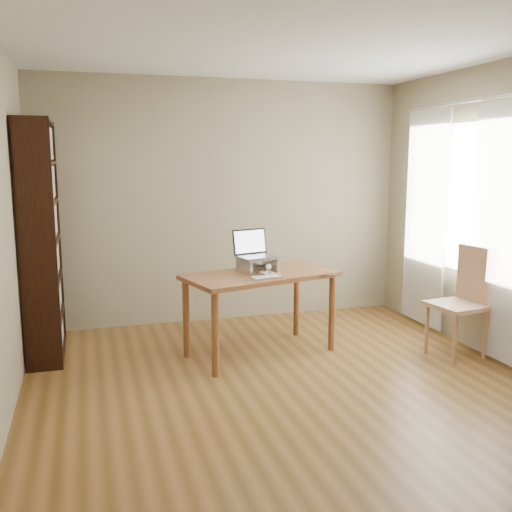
{
  "coord_description": "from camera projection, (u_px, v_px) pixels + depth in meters",
  "views": [
    {
      "loc": [
        -1.45,
        -3.77,
        1.77
      ],
      "look_at": [
        -0.02,
        1.0,
        0.91
      ],
      "focal_mm": 40.0,
      "sensor_mm": 36.0,
      "label": 1
    }
  ],
  "objects": [
    {
      "name": "desk",
      "position": [
        260.0,
        285.0,
        5.13
      ],
      "size": [
        1.47,
        1.01,
        0.75
      ],
      "rotation": [
        0.0,
        0.0,
        0.27
      ],
      "color": "brown",
      "rests_on": "ground"
    },
    {
      "name": "chair",
      "position": [
        465.0,
        298.0,
        5.11
      ],
      "size": [
        0.5,
        0.5,
        0.99
      ],
      "rotation": [
        0.0,
        0.0,
        0.15
      ],
      "color": "tan",
      "rests_on": "ground"
    },
    {
      "name": "bookshelf",
      "position": [
        41.0,
        241.0,
        5.03
      ],
      "size": [
        0.3,
        0.9,
        2.1
      ],
      "color": "black",
      "rests_on": "ground"
    },
    {
      "name": "laptop",
      "position": [
        256.0,
        250.0,
        5.21
      ],
      "size": [
        0.4,
        0.37,
        0.24
      ],
      "rotation": [
        0.0,
        0.0,
        0.27
      ],
      "color": "silver",
      "rests_on": "laptop_stand"
    },
    {
      "name": "cat",
      "position": [
        257.0,
        264.0,
        5.21
      ],
      "size": [
        0.26,
        0.49,
        0.16
      ],
      "rotation": [
        0.0,
        0.0,
        0.25
      ],
      "color": "#4E453D",
      "rests_on": "desk"
    },
    {
      "name": "room",
      "position": [
        302.0,
        225.0,
        4.07
      ],
      "size": [
        4.04,
        4.54,
        2.64
      ],
      "color": "brown",
      "rests_on": "ground"
    },
    {
      "name": "laptop_stand",
      "position": [
        258.0,
        263.0,
        5.17
      ],
      "size": [
        0.32,
        0.25,
        0.13
      ],
      "rotation": [
        0.0,
        0.0,
        0.27
      ],
      "color": "silver",
      "rests_on": "desk"
    },
    {
      "name": "curtains",
      "position": [
        459.0,
        223.0,
        5.37
      ],
      "size": [
        0.03,
        1.9,
        2.25
      ],
      "color": "silver",
      "rests_on": "ground"
    },
    {
      "name": "coaster",
      "position": [
        331.0,
        274.0,
        5.06
      ],
      "size": [
        0.11,
        0.11,
        0.01
      ],
      "primitive_type": "cylinder",
      "color": "brown",
      "rests_on": "desk"
    },
    {
      "name": "keyboard",
      "position": [
        266.0,
        277.0,
        4.9
      ],
      "size": [
        0.29,
        0.17,
        0.02
      ],
      "rotation": [
        0.0,
        0.0,
        0.23
      ],
      "color": "silver",
      "rests_on": "desk"
    }
  ]
}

